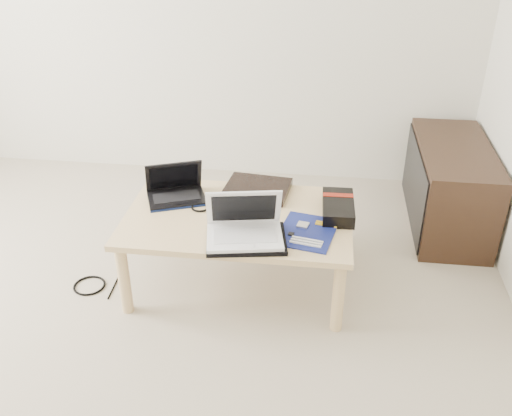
# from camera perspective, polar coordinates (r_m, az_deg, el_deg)

# --- Properties ---
(ground) EXTENTS (4.00, 4.00, 0.00)m
(ground) POSITION_cam_1_polar(r_m,az_deg,el_deg) (2.66, -18.34, -15.00)
(ground) COLOR #B6A794
(ground) RESTS_ON ground
(coffee_table) EXTENTS (1.10, 0.70, 0.40)m
(coffee_table) POSITION_cam_1_polar(r_m,az_deg,el_deg) (2.80, -1.77, -1.56)
(coffee_table) COLOR tan
(coffee_table) RESTS_ON ground
(media_cabinet) EXTENTS (0.41, 0.90, 0.50)m
(media_cabinet) POSITION_cam_1_polar(r_m,az_deg,el_deg) (3.55, 18.66, 2.09)
(media_cabinet) COLOR #372116
(media_cabinet) RESTS_ON ground
(book) EXTENTS (0.36, 0.31, 0.03)m
(book) POSITION_cam_1_polar(r_m,az_deg,el_deg) (2.98, 0.12, 1.93)
(book) COLOR black
(book) RESTS_ON coffee_table
(netbook) EXTENTS (0.34, 0.30, 0.20)m
(netbook) POSITION_cam_1_polar(r_m,az_deg,el_deg) (2.93, -8.03, 1.71)
(netbook) COLOR black
(netbook) RESTS_ON coffee_table
(tablet) EXTENTS (0.27, 0.21, 0.01)m
(tablet) POSITION_cam_1_polar(r_m,az_deg,el_deg) (2.84, -1.71, 0.20)
(tablet) COLOR black
(tablet) RESTS_ON coffee_table
(remote) EXTENTS (0.12, 0.21, 0.02)m
(remote) POSITION_cam_1_polar(r_m,az_deg,el_deg) (2.77, 0.12, -0.52)
(remote) COLOR #B3B2B7
(remote) RESTS_ON coffee_table
(neoprene_sleeve) EXTENTS (0.39, 0.31, 0.02)m
(neoprene_sleeve) POSITION_cam_1_polar(r_m,az_deg,el_deg) (2.57, -0.97, -3.14)
(neoprene_sleeve) COLOR black
(neoprene_sleeve) RESTS_ON coffee_table
(white_laptop) EXTENTS (0.37, 0.30, 0.23)m
(white_laptop) POSITION_cam_1_polar(r_m,az_deg,el_deg) (2.55, -1.18, -1.88)
(white_laptop) COLOR white
(white_laptop) RESTS_ON neoprene_sleeve
(motherboard) EXTENTS (0.30, 0.35, 0.01)m
(motherboard) POSITION_cam_1_polar(r_m,az_deg,el_deg) (2.65, 5.16, -2.38)
(motherboard) COLOR #0D1955
(motherboard) RESTS_ON coffee_table
(gpu_box) EXTENTS (0.16, 0.31, 0.07)m
(gpu_box) POSITION_cam_1_polar(r_m,az_deg,el_deg) (2.80, 8.21, 0.07)
(gpu_box) COLOR black
(gpu_box) RESTS_ON coffee_table
(cable_coil) EXTENTS (0.12, 0.12, 0.01)m
(cable_coil) POSITION_cam_1_polar(r_m,az_deg,el_deg) (2.84, -5.59, 0.07)
(cable_coil) COLOR black
(cable_coil) RESTS_ON coffee_table
(floor_cable_coil) EXTENTS (0.21, 0.21, 0.01)m
(floor_cable_coil) POSITION_cam_1_polar(r_m,az_deg,el_deg) (3.08, -16.32, -7.45)
(floor_cable_coil) COLOR black
(floor_cable_coil) RESTS_ON ground
(floor_cable_trail) EXTENTS (0.02, 0.33, 0.01)m
(floor_cable_trail) POSITION_cam_1_polar(r_m,az_deg,el_deg) (3.09, -13.68, -6.90)
(floor_cable_trail) COLOR black
(floor_cable_trail) RESTS_ON ground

